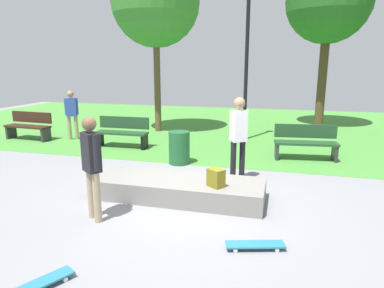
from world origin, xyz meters
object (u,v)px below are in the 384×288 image
skater_watching (239,133)px  tree_slender_maple (155,3)px  concrete_ledge (178,189)px  tree_tall_oak (329,1)px  trash_bin (179,148)px  backpack_on_ledge (216,178)px  skateboard_spare (38,285)px  park_bench_far_left (122,131)px  park_bench_by_oak (29,125)px  pedestrian_with_backpack (72,111)px  park_bench_center_lawn (306,141)px  lamp_post (247,50)px  skater_performing_trick (92,161)px  skateboard_by_ledge (255,245)px

skater_watching → tree_slender_maple: 7.04m
concrete_ledge → tree_tall_oak: (3.27, 8.77, 4.58)m
tree_tall_oak → trash_bin: bearing=-120.8°
backpack_on_ledge → skateboard_spare: (-1.48, -2.77, -0.46)m
park_bench_far_left → park_bench_by_oak: (-3.50, 0.20, 0.00)m
pedestrian_with_backpack → backpack_on_ledge: bearing=-36.8°
skateboard_spare → tree_tall_oak: 13.26m
park_bench_center_lawn → pedestrian_with_backpack: bearing=175.3°
backpack_on_ledge → skater_watching: bearing=118.6°
park_bench_center_lawn → tree_slender_maple: size_ratio=0.27×
park_bench_by_oak → lamp_post: 7.57m
skater_performing_trick → park_bench_by_oak: (-5.30, 4.88, -0.50)m
skateboard_by_ledge → tree_tall_oak: tree_tall_oak is taller
tree_tall_oak → trash_bin: tree_tall_oak is taller
skater_watching → tree_tall_oak: 8.70m
park_bench_far_left → lamp_post: lamp_post is taller
skater_performing_trick → tree_slender_maple: (-1.66, 7.38, 3.57)m
skateboard_by_ledge → concrete_ledge: bearing=136.4°
skateboard_spare → park_bench_by_oak: (-5.61, 6.63, 0.42)m
skater_watching → skater_performing_trick: bearing=-128.7°
park_bench_far_left → pedestrian_with_backpack: (-2.09, 0.59, 0.49)m
park_bench_by_oak → pedestrian_with_backpack: size_ratio=1.00×
tree_slender_maple → skateboard_by_ledge: bearing=-61.0°
skater_performing_trick → skateboard_by_ledge: bearing=-5.8°
skateboard_by_ledge → park_bench_center_lawn: 5.02m
skater_watching → lamp_post: size_ratio=0.37×
park_bench_center_lawn → park_bench_by_oak: bearing=178.6°
park_bench_center_lawn → pedestrian_with_backpack: size_ratio=1.01×
skateboard_spare → park_bench_center_lawn: 7.17m
park_bench_center_lawn → tree_tall_oak: size_ratio=0.26×
concrete_ledge → park_bench_center_lawn: bearing=54.5°
lamp_post → pedestrian_with_backpack: (-5.54, -1.39, -1.92)m
tree_slender_maple → skateboard_spare: bearing=-77.9°
skater_watching → pedestrian_with_backpack: bearing=154.5°
skater_watching → park_bench_center_lawn: size_ratio=1.10×
skater_performing_trick → skateboard_by_ledge: 2.75m
concrete_ledge → lamp_post: size_ratio=0.66×
park_bench_center_lawn → tree_tall_oak: 6.89m
concrete_ledge → skater_watching: skater_watching is taller
park_bench_by_oak → trash_bin: (5.69, -1.46, -0.07)m
concrete_ledge → park_bench_far_left: (-2.83, 3.46, 0.30)m
park_bench_far_left → park_bench_center_lawn: same height
park_bench_center_lawn → lamp_post: 3.62m
park_bench_by_oak → lamp_post: lamp_post is taller
pedestrian_with_backpack → lamp_post: bearing=14.1°
skateboard_spare → backpack_on_ledge: bearing=62.0°
skater_performing_trick → skater_watching: (1.97, 2.46, 0.08)m
park_bench_far_left → tree_slender_maple: tree_slender_maple is taller
concrete_ledge → skater_performing_trick: size_ratio=1.89×
tree_slender_maple → trash_bin: 6.09m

